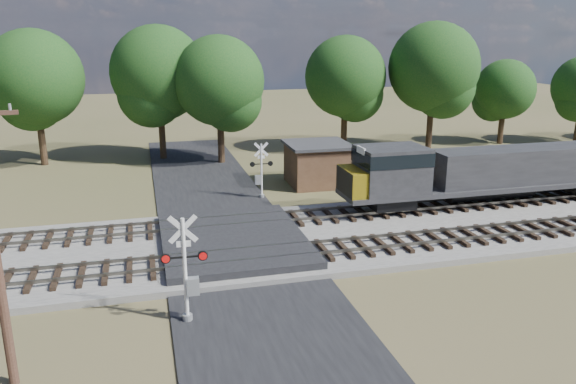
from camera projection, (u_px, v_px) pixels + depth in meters
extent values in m
plane|color=#474B28|center=(235.00, 250.00, 27.82)|extent=(160.00, 160.00, 0.00)
cube|color=gray|center=(414.00, 227.00, 30.69)|extent=(140.00, 10.00, 0.30)
cube|color=black|center=(235.00, 250.00, 27.81)|extent=(7.00, 60.00, 0.08)
cube|color=#262628|center=(233.00, 241.00, 28.20)|extent=(7.00, 9.00, 0.62)
cube|color=black|center=(284.00, 254.00, 26.34)|extent=(44.00, 2.60, 0.18)
cube|color=#5C584F|center=(445.00, 241.00, 27.58)|extent=(140.00, 0.08, 0.15)
cube|color=#5C584F|center=(430.00, 231.00, 28.92)|extent=(140.00, 0.08, 0.15)
cube|color=black|center=(261.00, 221.00, 30.99)|extent=(44.00, 2.60, 0.18)
cube|color=#5C584F|center=(400.00, 211.00, 32.24)|extent=(140.00, 0.08, 0.15)
cube|color=#5C584F|center=(390.00, 204.00, 33.57)|extent=(140.00, 0.08, 0.15)
cylinder|color=silver|center=(185.00, 271.00, 20.38)|extent=(0.14, 0.14, 4.08)
cylinder|color=gray|center=(188.00, 318.00, 20.90)|extent=(0.37, 0.37, 0.31)
cube|color=silver|center=(183.00, 229.00, 19.94)|extent=(1.07, 0.09, 1.07)
cube|color=silver|center=(183.00, 229.00, 19.94)|extent=(1.07, 0.09, 1.07)
cube|color=silver|center=(184.00, 244.00, 20.09)|extent=(0.51, 0.05, 0.22)
cube|color=black|center=(184.00, 257.00, 20.23)|extent=(1.63, 0.13, 0.06)
cylinder|color=red|center=(166.00, 259.00, 20.10)|extent=(0.37, 0.12, 0.37)
cylinder|color=red|center=(203.00, 256.00, 20.37)|extent=(0.37, 0.12, 0.37)
cube|color=gray|center=(193.00, 286.00, 20.60)|extent=(0.47, 0.33, 0.66)
cylinder|color=silver|center=(261.00, 171.00, 36.14)|extent=(0.13, 0.13, 3.61)
cylinder|color=gray|center=(262.00, 196.00, 36.60)|extent=(0.33, 0.33, 0.27)
cube|color=silver|center=(261.00, 149.00, 35.75)|extent=(0.95, 0.07, 0.95)
cube|color=silver|center=(261.00, 149.00, 35.75)|extent=(0.95, 0.07, 0.95)
cube|color=silver|center=(261.00, 157.00, 35.88)|extent=(0.45, 0.04, 0.20)
cube|color=black|center=(261.00, 164.00, 36.01)|extent=(1.45, 0.11, 0.05)
cylinder|color=red|center=(270.00, 163.00, 36.13)|extent=(0.33, 0.10, 0.33)
cylinder|color=red|center=(252.00, 164.00, 35.88)|extent=(0.33, 0.10, 0.33)
cube|color=gray|center=(258.00, 180.00, 36.24)|extent=(0.42, 0.29, 0.59)
cube|color=#482F1E|center=(318.00, 165.00, 39.72)|extent=(4.04, 4.04, 2.78)
cube|color=#323234|center=(318.00, 144.00, 39.31)|extent=(4.45, 4.45, 0.20)
cylinder|color=black|center=(41.00, 132.00, 45.27)|extent=(0.56, 0.56, 5.41)
sphere|color=#133B15|center=(34.00, 78.00, 44.09)|extent=(7.57, 7.57, 7.57)
cylinder|color=black|center=(162.00, 127.00, 47.38)|extent=(0.56, 0.56, 5.57)
sphere|color=#133B15|center=(158.00, 73.00, 46.17)|extent=(7.80, 7.80, 7.80)
cylinder|color=black|center=(221.00, 132.00, 45.93)|extent=(0.56, 0.56, 5.17)
sphere|color=#133B15|center=(219.00, 81.00, 44.80)|extent=(7.24, 7.24, 7.24)
cylinder|color=black|center=(344.00, 123.00, 51.00)|extent=(0.56, 0.56, 5.15)
sphere|color=#133B15|center=(345.00, 76.00, 49.88)|extent=(7.21, 7.21, 7.21)
cylinder|color=black|center=(430.00, 119.00, 51.15)|extent=(0.56, 0.56, 5.74)
sphere|color=#133B15|center=(434.00, 67.00, 49.90)|extent=(8.04, 8.04, 8.04)
cylinder|color=black|center=(501.00, 123.00, 54.37)|extent=(0.56, 0.56, 4.04)
sphere|color=#133B15|center=(505.00, 89.00, 53.49)|extent=(5.65, 5.65, 5.65)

